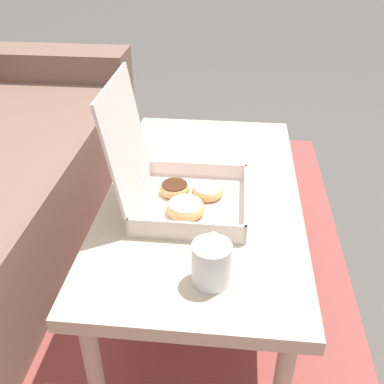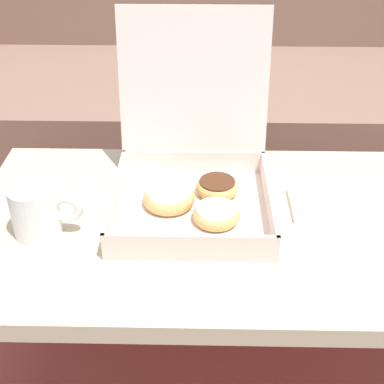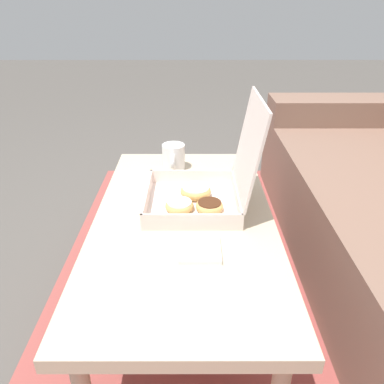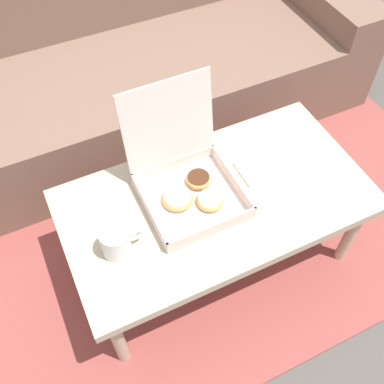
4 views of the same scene
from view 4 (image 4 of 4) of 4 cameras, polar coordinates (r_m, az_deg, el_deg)
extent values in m
plane|color=#514C47|center=(2.00, 0.86, -5.14)|extent=(12.00, 12.00, 0.00)
cube|color=#994742|center=(2.15, -2.65, 1.06)|extent=(2.50, 1.95, 0.01)
cube|color=#7A5B4C|center=(2.26, -6.88, 11.15)|extent=(1.90, 0.67, 0.41)
cube|color=#7A5B4C|center=(2.44, -11.52, 21.92)|extent=(1.90, 0.20, 0.95)
cube|color=#7A5B4C|center=(2.72, 14.89, 19.77)|extent=(0.24, 0.87, 0.55)
cube|color=#C6B293|center=(1.60, 3.11, -1.16)|extent=(1.09, 0.59, 0.04)
cylinder|color=#C6B293|center=(1.61, -9.39, -17.93)|extent=(0.04, 0.04, 0.38)
cylinder|color=#C6B293|center=(1.88, 19.54, -4.93)|extent=(0.04, 0.04, 0.38)
cylinder|color=#C6B293|center=(1.83, -14.36, -4.93)|extent=(0.04, 0.04, 0.38)
cylinder|color=#C6B293|center=(2.07, 11.85, 4.90)|extent=(0.04, 0.04, 0.38)
cube|color=silver|center=(1.57, 0.00, -1.01)|extent=(0.33, 0.32, 0.01)
cube|color=silver|center=(1.47, 2.61, -4.75)|extent=(0.33, 0.01, 0.05)
cube|color=silver|center=(1.64, -2.34, 3.56)|extent=(0.33, 0.01, 0.05)
cube|color=silver|center=(1.52, -5.45, -2.46)|extent=(0.01, 0.32, 0.05)
cube|color=silver|center=(1.60, 5.17, 1.61)|extent=(0.01, 0.32, 0.05)
cube|color=silver|center=(1.52, -3.03, 8.78)|extent=(0.33, 0.06, 0.32)
torus|color=tan|center=(1.60, 0.82, 1.61)|extent=(0.09, 0.09, 0.03)
cylinder|color=#472614|center=(1.60, 0.82, 1.82)|extent=(0.08, 0.08, 0.01)
torus|color=tan|center=(1.55, -1.85, -0.81)|extent=(0.11, 0.11, 0.04)
cylinder|color=white|center=(1.54, -1.86, -0.58)|extent=(0.09, 0.09, 0.02)
torus|color=tan|center=(1.55, 2.32, -1.08)|extent=(0.10, 0.10, 0.03)
cylinder|color=white|center=(1.54, 2.33, -0.88)|extent=(0.08, 0.08, 0.01)
cylinder|color=white|center=(1.44, -9.70, -6.28)|extent=(0.09, 0.09, 0.11)
torus|color=white|center=(1.44, -7.38, -5.28)|extent=(0.06, 0.02, 0.06)
cube|color=white|center=(1.67, 8.09, 2.83)|extent=(0.12, 0.12, 0.01)
camera|label=1|loc=(1.13, -55.84, -1.64)|focal=42.00mm
camera|label=2|loc=(0.75, 36.36, -22.53)|focal=50.00mm
camera|label=3|loc=(1.85, 37.25, 24.06)|focal=35.00mm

